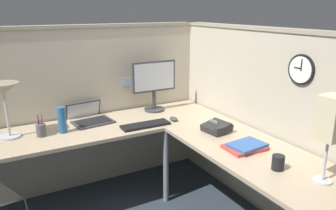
# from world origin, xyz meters

# --- Properties ---
(cubicle_wall_back) EXTENTS (2.57, 0.12, 1.58)m
(cubicle_wall_back) POSITION_xyz_m (-0.36, 0.87, 0.79)
(cubicle_wall_back) COLOR #B7AD99
(cubicle_wall_back) RESTS_ON ground
(cubicle_wall_right) EXTENTS (0.12, 2.37, 1.58)m
(cubicle_wall_right) POSITION_xyz_m (0.87, -0.27, 0.79)
(cubicle_wall_right) COLOR #B7AD99
(cubicle_wall_right) RESTS_ON ground
(desk) EXTENTS (2.35, 2.15, 0.73)m
(desk) POSITION_xyz_m (-0.15, -0.05, 0.63)
(desk) COLOR tan
(desk) RESTS_ON ground
(monitor) EXTENTS (0.46, 0.20, 0.50)m
(monitor) POSITION_xyz_m (0.29, 0.64, 1.02)
(monitor) COLOR #38383D
(monitor) RESTS_ON desk
(laptop) EXTENTS (0.38, 0.42, 0.22)m
(laptop) POSITION_xyz_m (-0.38, 0.66, 0.75)
(laptop) COLOR #38383D
(laptop) RESTS_ON desk
(keyboard) EXTENTS (0.43, 0.15, 0.02)m
(keyboard) POSITION_xyz_m (0.01, 0.26, 0.74)
(keyboard) COLOR black
(keyboard) RESTS_ON desk
(computer_mouse) EXTENTS (0.06, 0.10, 0.03)m
(computer_mouse) POSITION_xyz_m (0.30, 0.27, 0.75)
(computer_mouse) COLOR #38383D
(computer_mouse) RESTS_ON desk
(desk_lamp_dome) EXTENTS (0.24, 0.24, 0.44)m
(desk_lamp_dome) POSITION_xyz_m (-1.05, 0.55, 1.09)
(desk_lamp_dome) COLOR #B7BABF
(desk_lamp_dome) RESTS_ON desk
(pen_cup) EXTENTS (0.08, 0.08, 0.18)m
(pen_cup) POSITION_xyz_m (-0.82, 0.46, 0.78)
(pen_cup) COLOR #4C4C51
(pen_cup) RESTS_ON desk
(thermos_flask) EXTENTS (0.07, 0.07, 0.22)m
(thermos_flask) POSITION_xyz_m (-0.65, 0.46, 0.84)
(thermos_flask) COLOR #26598C
(thermos_flask) RESTS_ON desk
(office_phone) EXTENTS (0.21, 0.23, 0.11)m
(office_phone) POSITION_xyz_m (0.47, -0.16, 0.77)
(office_phone) COLOR #232326
(office_phone) RESTS_ON desk
(book_stack) EXTENTS (0.30, 0.23, 0.04)m
(book_stack) POSITION_xyz_m (0.44, -0.54, 0.75)
(book_stack) COLOR #BF3F38
(book_stack) RESTS_ON desk
(desk_lamp_paper) EXTENTS (0.13, 0.13, 0.53)m
(desk_lamp_paper) POSITION_xyz_m (0.52, -1.13, 1.11)
(desk_lamp_paper) COLOR #B7BABF
(desk_lamp_paper) RESTS_ON desk
(coffee_mug) EXTENTS (0.08, 0.08, 0.10)m
(coffee_mug) POSITION_xyz_m (0.40, -0.89, 0.78)
(coffee_mug) COLOR black
(coffee_mug) RESTS_ON desk
(wall_clock) EXTENTS (0.04, 0.22, 0.22)m
(wall_clock) POSITION_xyz_m (0.82, -0.65, 1.30)
(wall_clock) COLOR black
(pinned_note_leftmost) EXTENTS (0.11, 0.00, 0.08)m
(pinned_note_leftmost) POSITION_xyz_m (0.08, 0.82, 1.01)
(pinned_note_leftmost) COLOR #99B7E5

